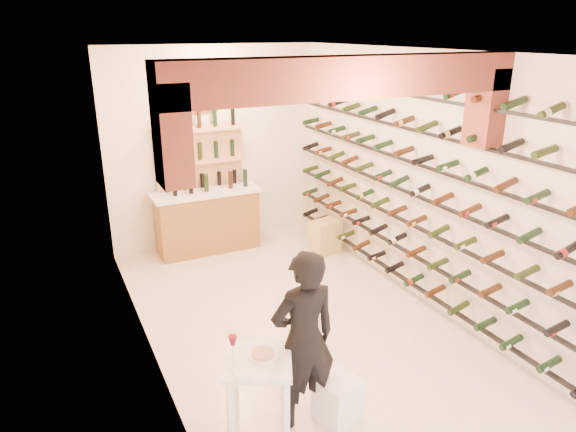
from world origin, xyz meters
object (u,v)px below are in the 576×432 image
object	(u,v)px
tasting_table	(258,373)
crate_lower	(325,245)
wine_rack	(408,187)
person	(304,340)
back_counter	(207,219)
white_stool	(338,399)
chrome_barstool	(305,292)

from	to	relation	value
tasting_table	crate_lower	bearing A→B (deg)	76.75
wine_rack	person	bearing A→B (deg)	-146.20
back_counter	tasting_table	distance (m)	4.28
back_counter	white_stool	world-z (taller)	back_counter
tasting_table	white_stool	size ratio (longest dim) A/B	2.28
back_counter	person	bearing A→B (deg)	-95.91
back_counter	wine_rack	bearing A→B (deg)	-55.34
back_counter	chrome_barstool	world-z (taller)	back_counter
wine_rack	back_counter	size ratio (longest dim) A/B	3.35
back_counter	person	world-z (taller)	person
wine_rack	tasting_table	xyz separation A→B (m)	(-2.71, -1.54, -0.88)
tasting_table	person	xyz separation A→B (m)	(0.45, 0.03, 0.18)
back_counter	tasting_table	world-z (taller)	back_counter
white_stool	chrome_barstool	bearing A→B (deg)	72.17
tasting_table	person	bearing A→B (deg)	27.95
back_counter	person	size ratio (longest dim) A/B	1.00
white_stool	person	bearing A→B (deg)	153.65
wine_rack	chrome_barstool	bearing A→B (deg)	178.94
wine_rack	tasting_table	bearing A→B (deg)	-150.38
back_counter	chrome_barstool	xyz separation A→B (m)	(0.40, -2.62, -0.14)
person	wine_rack	bearing A→B (deg)	-145.71
crate_lower	person	bearing A→B (deg)	-122.80
back_counter	crate_lower	size ratio (longest dim) A/B	3.81
back_counter	white_stool	xyz separation A→B (m)	(-0.14, -4.30, -0.32)
chrome_barstool	person	bearing A→B (deg)	-118.24
wine_rack	back_counter	distance (m)	3.38
tasting_table	chrome_barstool	xyz separation A→B (m)	(1.28, 1.57, -0.28)
person	crate_lower	size ratio (longest dim) A/B	3.81
crate_lower	tasting_table	bearing A→B (deg)	-127.85
wine_rack	person	world-z (taller)	wine_rack
person	chrome_barstool	xyz separation A→B (m)	(0.83, 1.54, -0.46)
white_stool	crate_lower	bearing A→B (deg)	61.99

